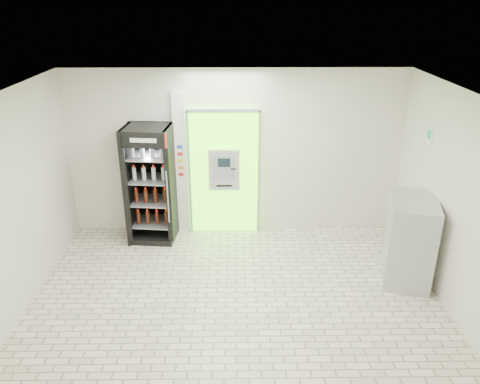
{
  "coord_description": "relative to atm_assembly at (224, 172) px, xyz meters",
  "views": [
    {
      "loc": [
        -0.01,
        -5.51,
        4.14
      ],
      "look_at": [
        0.07,
        1.2,
        1.29
      ],
      "focal_mm": 35.0,
      "sensor_mm": 36.0,
      "label": 1
    }
  ],
  "objects": [
    {
      "name": "exit_sign",
      "position": [
        3.19,
        -1.01,
        0.95
      ],
      "size": [
        0.02,
        0.22,
        0.26
      ],
      "color": "white",
      "rests_on": "room_shell"
    },
    {
      "name": "atm_assembly",
      "position": [
        0.0,
        0.0,
        0.0
      ],
      "size": [
        1.3,
        0.24,
        2.33
      ],
      "color": "#5CF817",
      "rests_on": "ground"
    },
    {
      "name": "ground",
      "position": [
        0.2,
        -2.41,
        -1.17
      ],
      "size": [
        6.0,
        6.0,
        0.0
      ],
      "primitive_type": "plane",
      "color": "beige",
      "rests_on": "ground"
    },
    {
      "name": "steel_cabinet",
      "position": [
        2.86,
        -1.66,
        -0.5
      ],
      "size": [
        0.92,
        1.14,
        1.34
      ],
      "rotation": [
        0.0,
        0.0,
        -0.26
      ],
      "color": "#ACAEB4",
      "rests_on": "ground"
    },
    {
      "name": "pillar",
      "position": [
        -0.78,
        0.04,
        0.13
      ],
      "size": [
        0.22,
        0.11,
        2.6
      ],
      "color": "silver",
      "rests_on": "ground"
    },
    {
      "name": "room_shell",
      "position": [
        0.2,
        -2.41,
        0.67
      ],
      "size": [
        6.0,
        6.0,
        6.0
      ],
      "color": "silver",
      "rests_on": "ground"
    },
    {
      "name": "beverage_cooler",
      "position": [
        -1.29,
        -0.26,
        -0.17
      ],
      "size": [
        0.85,
        0.79,
        2.09
      ],
      "rotation": [
        0.0,
        0.0,
        -0.1
      ],
      "color": "black",
      "rests_on": "ground"
    }
  ]
}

